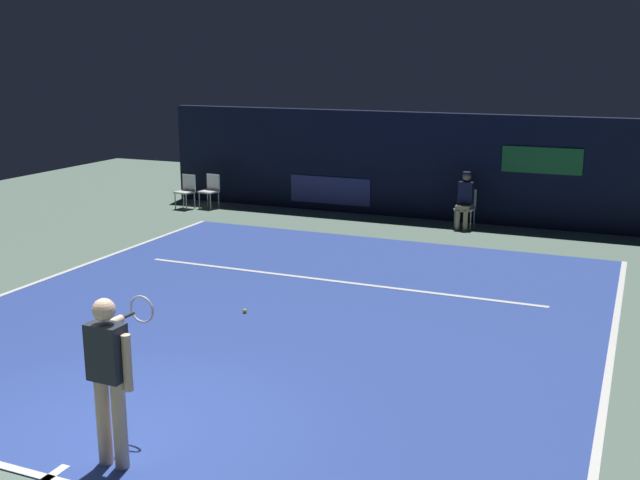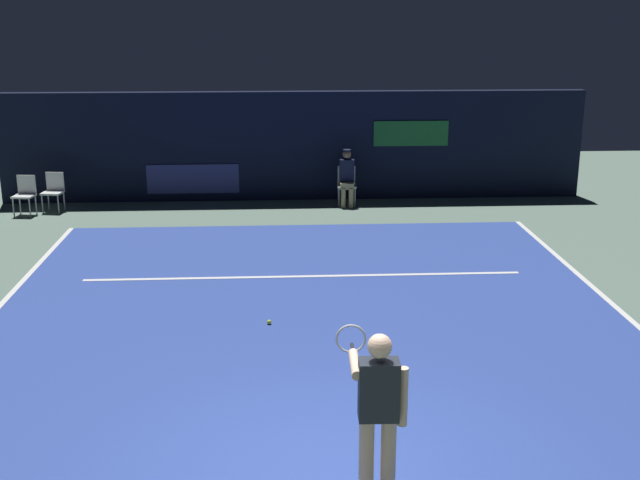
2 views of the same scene
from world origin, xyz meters
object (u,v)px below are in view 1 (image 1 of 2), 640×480
(courtside_chair_near, at_px, (186,189))
(courtside_chair_far, at_px, (211,189))
(line_judge_on_chair, at_px, (465,199))
(tennis_player, at_px, (110,371))
(tennis_ball, at_px, (245,311))

(courtside_chair_near, height_order, courtside_chair_far, same)
(line_judge_on_chair, relative_size, courtside_chair_far, 1.50)
(tennis_player, xyz_separation_m, tennis_ball, (-1.01, 4.50, -0.94))
(tennis_player, height_order, tennis_ball, tennis_player)
(courtside_chair_near, relative_size, tennis_ball, 12.94)
(courtside_chair_near, relative_size, courtside_chair_far, 1.00)
(tennis_player, bearing_deg, courtside_chair_near, 119.72)
(tennis_player, distance_m, tennis_ball, 4.71)
(line_judge_on_chair, xyz_separation_m, courtside_chair_near, (-7.30, -0.48, -0.18))
(tennis_player, xyz_separation_m, line_judge_on_chair, (0.78, 11.91, -0.30))
(line_judge_on_chair, bearing_deg, courtside_chair_far, -178.53)
(tennis_player, relative_size, courtside_chair_far, 1.97)
(line_judge_on_chair, xyz_separation_m, tennis_ball, (-1.79, -7.40, -0.64))
(courtside_chair_near, bearing_deg, courtside_chair_far, 29.38)
(courtside_chair_near, xyz_separation_m, courtside_chair_far, (0.55, 0.31, 0.00))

